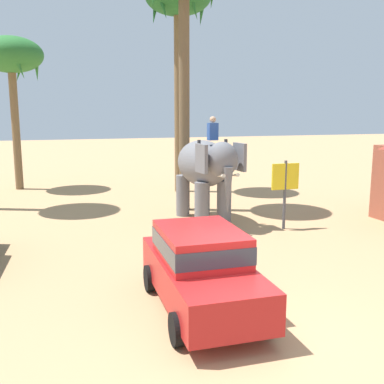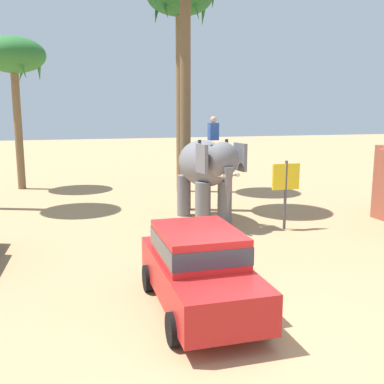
{
  "view_description": "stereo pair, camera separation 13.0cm",
  "coord_description": "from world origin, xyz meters",
  "px_view_note": "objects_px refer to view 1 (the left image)",
  "views": [
    {
      "loc": [
        -3.29,
        -7.15,
        4.07
      ],
      "look_at": [
        0.77,
        5.94,
        1.6
      ],
      "focal_mm": 42.25,
      "sensor_mm": 36.0,
      "label": 1
    },
    {
      "loc": [
        -3.16,
        -7.19,
        4.07
      ],
      "look_at": [
        0.77,
        5.94,
        1.6
      ],
      "focal_mm": 42.25,
      "sensor_mm": 36.0,
      "label": 2
    }
  ],
  "objects_px": {
    "car_sedan_foreground": "(201,266)",
    "elephant_with_mahout": "(205,168)",
    "palm_tree_far_back": "(178,5)",
    "palm_tree_behind_elephant": "(11,59)",
    "signboard_yellow": "(285,181)"
  },
  "relations": [
    {
      "from": "elephant_with_mahout",
      "to": "car_sedan_foreground",
      "type": "bearing_deg",
      "value": -109.57
    },
    {
      "from": "car_sedan_foreground",
      "to": "elephant_with_mahout",
      "type": "distance_m",
      "value": 7.69
    },
    {
      "from": "palm_tree_behind_elephant",
      "to": "car_sedan_foreground",
      "type": "bearing_deg",
      "value": -74.85
    },
    {
      "from": "palm_tree_far_back",
      "to": "signboard_yellow",
      "type": "bearing_deg",
      "value": -79.97
    },
    {
      "from": "palm_tree_behind_elephant",
      "to": "palm_tree_far_back",
      "type": "relative_size",
      "value": 0.75
    },
    {
      "from": "car_sedan_foreground",
      "to": "signboard_yellow",
      "type": "relative_size",
      "value": 1.72
    },
    {
      "from": "elephant_with_mahout",
      "to": "palm_tree_behind_elephant",
      "type": "relative_size",
      "value": 0.51
    },
    {
      "from": "car_sedan_foreground",
      "to": "palm_tree_far_back",
      "type": "bearing_deg",
      "value": 76.23
    },
    {
      "from": "car_sedan_foreground",
      "to": "signboard_yellow",
      "type": "height_order",
      "value": "signboard_yellow"
    },
    {
      "from": "palm_tree_behind_elephant",
      "to": "palm_tree_far_back",
      "type": "bearing_deg",
      "value": -21.66
    },
    {
      "from": "car_sedan_foreground",
      "to": "signboard_yellow",
      "type": "distance_m",
      "value": 7.18
    },
    {
      "from": "elephant_with_mahout",
      "to": "palm_tree_far_back",
      "type": "xyz_separation_m",
      "value": [
        0.78,
        6.42,
        7.06
      ]
    },
    {
      "from": "palm_tree_behind_elephant",
      "to": "signboard_yellow",
      "type": "bearing_deg",
      "value": -50.78
    },
    {
      "from": "car_sedan_foreground",
      "to": "palm_tree_far_back",
      "type": "xyz_separation_m",
      "value": [
        3.33,
        13.6,
        8.12
      ]
    },
    {
      "from": "car_sedan_foreground",
      "to": "elephant_with_mahout",
      "type": "height_order",
      "value": "elephant_with_mahout"
    }
  ]
}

